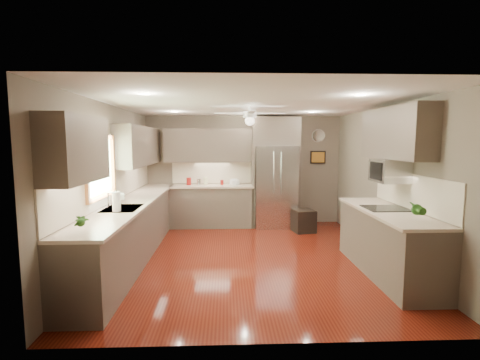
{
  "coord_description": "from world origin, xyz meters",
  "views": [
    {
      "loc": [
        -0.39,
        -5.59,
        1.9
      ],
      "look_at": [
        -0.15,
        0.6,
        1.23
      ],
      "focal_mm": 26.0,
      "sensor_mm": 36.0,
      "label": 1
    }
  ],
  "objects": [
    {
      "name": "sink",
      "position": [
        -1.93,
        -0.5,
        0.91
      ],
      "size": [
        0.5,
        0.7,
        0.32
      ],
      "color": "silver",
      "rests_on": "left_run"
    },
    {
      "name": "wall_left",
      "position": [
        -2.25,
        0.0,
        1.25
      ],
      "size": [
        0.0,
        5.0,
        5.0
      ],
      "primitive_type": "plane",
      "rotation": [
        1.57,
        0.0,
        1.57
      ],
      "color": "#6B5F51",
      "rests_on": "ground"
    },
    {
      "name": "stool",
      "position": [
        1.24,
        1.6,
        0.24
      ],
      "size": [
        0.49,
        0.49,
        0.49
      ],
      "color": "black",
      "rests_on": "ground"
    },
    {
      "name": "soap_bottle",
      "position": [
        -2.07,
        -0.02,
        1.04
      ],
      "size": [
        0.12,
        0.12,
        0.21
      ],
      "primitive_type": "imported",
      "rotation": [
        0.0,
        0.0,
        0.34
      ],
      "color": "white",
      "rests_on": "left_run"
    },
    {
      "name": "framed_print",
      "position": [
        1.75,
        2.48,
        1.55
      ],
      "size": [
        0.36,
        0.03,
        0.3
      ],
      "color": "black",
      "rests_on": "wall_back"
    },
    {
      "name": "canister_a",
      "position": [
        -1.25,
        2.24,
        1.02
      ],
      "size": [
        0.11,
        0.11,
        0.17
      ],
      "primitive_type": "cylinder",
      "rotation": [
        0.0,
        0.0,
        -0.01
      ],
      "color": "maroon",
      "rests_on": "back_run"
    },
    {
      "name": "wall_back",
      "position": [
        0.0,
        2.5,
        1.25
      ],
      "size": [
        4.5,
        0.0,
        4.5
      ],
      "primitive_type": "plane",
      "rotation": [
        1.57,
        0.0,
        0.0
      ],
      "color": "#6B5F51",
      "rests_on": "ground"
    },
    {
      "name": "microwave",
      "position": [
        2.03,
        -0.55,
        1.48
      ],
      "size": [
        0.43,
        0.55,
        0.34
      ],
      "color": "silver",
      "rests_on": "wall_right"
    },
    {
      "name": "left_run",
      "position": [
        -1.95,
        0.15,
        0.48
      ],
      "size": [
        0.65,
        4.7,
        1.45
      ],
      "color": "#4A3F35",
      "rests_on": "ground"
    },
    {
      "name": "refrigerator",
      "position": [
        0.7,
        2.16,
        1.19
      ],
      "size": [
        1.06,
        0.75,
        2.45
      ],
      "color": "silver",
      "rests_on": "ground"
    },
    {
      "name": "window",
      "position": [
        -2.22,
        -0.5,
        1.55
      ],
      "size": [
        0.05,
        1.12,
        0.92
      ],
      "color": "#BFF2B2",
      "rests_on": "wall_left"
    },
    {
      "name": "paper_towel",
      "position": [
        -1.93,
        -0.76,
        1.08
      ],
      "size": [
        0.12,
        0.12,
        0.29
      ],
      "color": "white",
      "rests_on": "left_run"
    },
    {
      "name": "wall_right",
      "position": [
        2.25,
        0.0,
        1.25
      ],
      "size": [
        0.0,
        5.0,
        5.0
      ],
      "primitive_type": "plane",
      "rotation": [
        1.57,
        0.0,
        -1.57
      ],
      "color": "#6B5F51",
      "rests_on": "ground"
    },
    {
      "name": "floor",
      "position": [
        0.0,
        0.0,
        0.0
      ],
      "size": [
        5.0,
        5.0,
        0.0
      ],
      "primitive_type": "plane",
      "color": "#4B110A",
      "rests_on": "ground"
    },
    {
      "name": "ceiling_fan",
      "position": [
        -0.0,
        0.3,
        2.33
      ],
      "size": [
        1.18,
        1.18,
        0.32
      ],
      "color": "white",
      "rests_on": "ceiling"
    },
    {
      "name": "canister_b",
      "position": [
        -1.02,
        2.21,
        1.01
      ],
      "size": [
        0.11,
        0.11,
        0.14
      ],
      "primitive_type": "cylinder",
      "rotation": [
        0.0,
        0.0,
        0.24
      ],
      "color": "silver",
      "rests_on": "back_run"
    },
    {
      "name": "wall_front",
      "position": [
        0.0,
        -2.5,
        1.25
      ],
      "size": [
        4.5,
        0.0,
        4.5
      ],
      "primitive_type": "plane",
      "rotation": [
        -1.57,
        0.0,
        0.0
      ],
      "color": "#6B5F51",
      "rests_on": "ground"
    },
    {
      "name": "canister_d",
      "position": [
        -0.5,
        2.19,
        1.0
      ],
      "size": [
        0.08,
        0.08,
        0.11
      ],
      "primitive_type": "cylinder",
      "rotation": [
        0.0,
        0.0,
        0.08
      ],
      "color": "maroon",
      "rests_on": "back_run"
    },
    {
      "name": "ceiling",
      "position": [
        0.0,
        0.0,
        2.5
      ],
      "size": [
        5.0,
        5.0,
        0.0
      ],
      "primitive_type": "plane",
      "rotation": [
        3.14,
        0.0,
        0.0
      ],
      "color": "white",
      "rests_on": "ground"
    },
    {
      "name": "back_run",
      "position": [
        -0.72,
        2.2,
        0.48
      ],
      "size": [
        1.85,
        0.65,
        1.45
      ],
      "color": "#4A3F35",
      "rests_on": "ground"
    },
    {
      "name": "recessed_lights",
      "position": [
        -0.04,
        0.4,
        2.49
      ],
      "size": [
        2.84,
        3.14,
        0.01
      ],
      "color": "white",
      "rests_on": "ceiling"
    },
    {
      "name": "canister_c",
      "position": [
        -0.86,
        2.26,
        1.03
      ],
      "size": [
        0.11,
        0.11,
        0.18
      ],
      "primitive_type": "cylinder",
      "rotation": [
        0.0,
        0.0,
        -0.07
      ],
      "color": "beige",
      "rests_on": "back_run"
    },
    {
      "name": "uppers",
      "position": [
        -0.74,
        0.71,
        1.87
      ],
      "size": [
        4.5,
        4.7,
        0.95
      ],
      "color": "#4A3F35",
      "rests_on": "wall_left"
    },
    {
      "name": "potted_plant_right",
      "position": [
        1.92,
        -1.52,
        1.09
      ],
      "size": [
        0.18,
        0.15,
        0.31
      ],
      "primitive_type": "imported",
      "rotation": [
        0.0,
        0.0,
        0.06
      ],
      "color": "#265A19",
      "rests_on": "right_run"
    },
    {
      "name": "right_run",
      "position": [
        1.93,
        -0.8,
        0.48
      ],
      "size": [
        0.7,
        2.2,
        1.45
      ],
      "color": "#4A3F35",
      "rests_on": "ground"
    },
    {
      "name": "wall_clock",
      "position": [
        1.75,
        2.48,
        2.05
      ],
      "size": [
        0.3,
        0.03,
        0.3
      ],
      "color": "white",
      "rests_on": "wall_back"
    },
    {
      "name": "bowl",
      "position": [
        -0.21,
        2.16,
        0.97
      ],
      "size": [
        0.27,
        0.27,
        0.06
      ],
      "primitive_type": "imported",
      "rotation": [
        0.0,
        0.0,
        -0.19
      ],
      "color": "beige",
      "rests_on": "back_run"
    },
    {
      "name": "potted_plant_left",
      "position": [
        -1.94,
        -1.94,
        1.08
      ],
      "size": [
        0.16,
        0.13,
        0.27
      ],
      "primitive_type": "imported",
      "rotation": [
        0.0,
        0.0,
        0.28
      ],
      "color": "#265A19",
      "rests_on": "left_run"
    }
  ]
}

